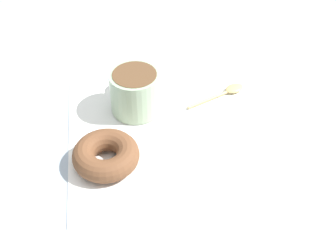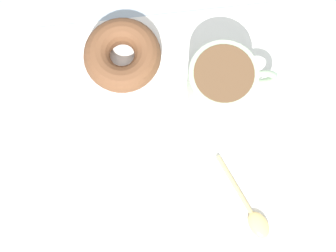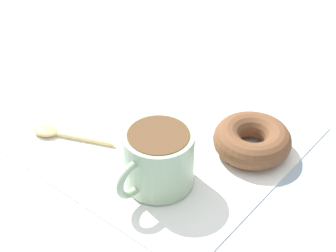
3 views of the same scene
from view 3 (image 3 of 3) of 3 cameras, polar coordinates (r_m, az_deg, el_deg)
ground_plane at (r=76.60cm, az=-0.20°, el=-2.89°), size 120.00×120.00×2.00cm
napkin at (r=77.42cm, az=0.00°, el=-1.25°), size 33.52×33.52×0.30cm
coffee_cup at (r=68.13cm, az=-1.05°, el=-3.30°), size 11.61×8.66×7.54cm
donut at (r=74.94cm, az=8.55°, el=-1.40°), size 10.40×10.40×3.59cm
spoon at (r=79.01cm, az=-11.35°, el=-0.68°), size 6.34×11.49×0.90cm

